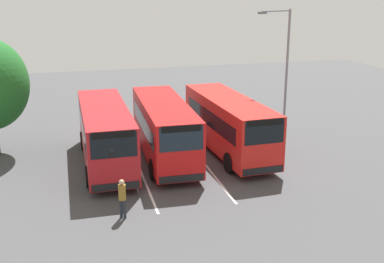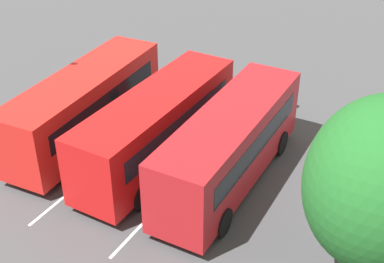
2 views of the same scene
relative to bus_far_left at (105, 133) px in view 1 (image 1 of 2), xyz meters
name	(u,v)px [view 1 (image 1 of 2)]	position (x,y,z in m)	size (l,w,h in m)	color
ground_plane	(169,161)	(0.40, 3.46, -1.82)	(64.76, 64.76, 0.00)	#424244
bus_far_left	(105,133)	(0.00, 0.00, 0.00)	(9.42, 2.68, 3.29)	#AD191E
bus_center_left	(164,128)	(-0.08, 3.31, 0.00)	(9.48, 2.88, 3.29)	red
bus_center_right	(229,123)	(0.01, 7.15, 0.00)	(9.45, 2.78, 3.29)	red
pedestrian	(122,195)	(6.71, -0.06, -0.78)	(0.43, 0.43, 1.76)	#232833
street_lamp	(284,65)	(-2.28, 11.66, 2.88)	(0.97, 2.55, 8.16)	gray
lane_stripe_outer_left	(138,164)	(0.40, 1.65, -1.81)	(12.74, 0.12, 0.01)	silver
lane_stripe_inner_left	(200,158)	(0.40, 5.28, -1.81)	(12.74, 0.12, 0.01)	silver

